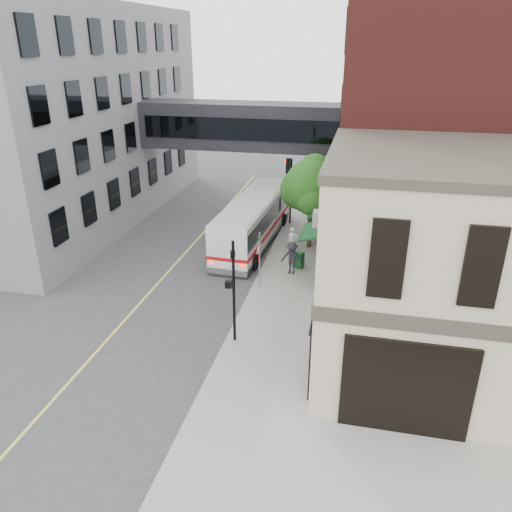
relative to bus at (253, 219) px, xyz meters
The scene contains 17 objects.
ground 13.40m from the bus, 84.26° to the right, with size 120.00×120.00×0.00m, color #38383A.
sidewalk_main 3.74m from the bus, 12.87° to the left, with size 4.00×60.00×0.15m, color gray.
corner_building 15.47m from the bus, 47.49° to the right, with size 10.19×8.12×8.45m.
brick_building 12.66m from the bus, ahead, with size 13.76×18.00×14.00m.
opposite_building 16.81m from the bus, behind, with size 14.00×24.00×14.00m, color slate.
skyway_bridge 7.04m from the bus, 109.32° to the left, with size 14.00×3.18×3.00m.
traffic_signal_near 11.45m from the bus, 81.40° to the right, with size 0.44×0.22×4.60m.
traffic_signal_far 4.44m from the bus, 67.07° to the left, with size 0.53×0.28×4.50m.
street_sign_pole 6.48m from the bus, 74.56° to the right, with size 0.08×0.75×3.00m.
street_tree 4.22m from the bus, ahead, with size 3.80×3.20×5.60m.
lane_marking 5.14m from the bus, 138.56° to the right, with size 0.12×40.00×0.01m, color #D8CC4C.
bus is the anchor object (origin of this frame).
pedestrian_a 3.16m from the bus, 29.63° to the right, with size 0.60×0.39×1.63m, color silver.
pedestrian_b 4.31m from the bus, 12.12° to the left, with size 0.73×0.56×1.49m, color #CC8493.
pedestrian_c 5.26m from the bus, 54.15° to the right, with size 1.19×0.68×1.84m, color #222029.
newspaper_box 4.88m from the bus, 45.34° to the right, with size 0.47×0.41×0.93m, color #14591F.
sandwich_board 11.17m from the bus, 63.71° to the right, with size 0.37×0.58×1.03m, color black.
Camera 1 is at (5.17, -15.34, 11.80)m, focal length 35.00 mm.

